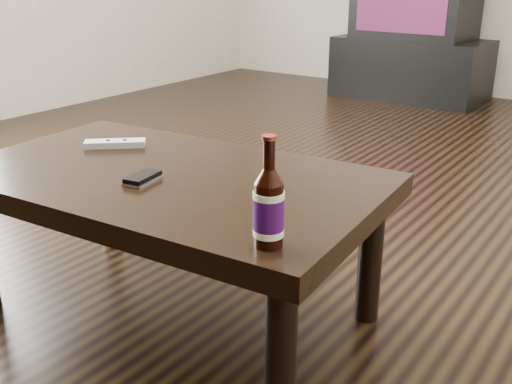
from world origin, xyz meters
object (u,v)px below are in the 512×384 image
Objects in this scene: tv_stand at (410,68)px; remote at (115,144)px; coffee_table at (168,192)px; phone at (143,178)px; beer_bottle at (269,208)px.

remote reaches higher than tv_stand.
tv_stand is at bearing 144.41° from remote.
coffee_table is 10.45× the size of phone.
phone is 0.34m from remote.
tv_stand is 3.47m from phone.
tv_stand is 3.71m from beer_bottle.
coffee_table is 6.98× the size of remote.
coffee_table is at bearing 155.94° from beer_bottle.
beer_bottle reaches higher than tv_stand.
coffee_table is at bearing 79.49° from phone.
tv_stand is at bearing 90.57° from phone.
phone is at bearing 18.13° from remote.
beer_bottle is at bearing -24.06° from coffee_table.
phone is at bearing 165.28° from beer_bottle.
phone is (0.62, -3.41, 0.22)m from tv_stand.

